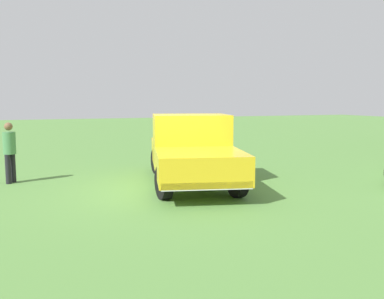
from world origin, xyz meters
The scene contains 3 objects.
ground_plane centered at (0.00, 0.00, 0.00)m, with size 80.00×80.00×0.00m, color #54843D.
pickup_truck centered at (-0.74, 0.69, 0.92)m, with size 5.37×3.13×1.79m.
person_bystander centered at (-2.44, -3.75, 0.89)m, with size 0.44×0.44×1.59m.
Camera 1 is at (9.30, -3.24, 2.18)m, focal length 38.85 mm.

